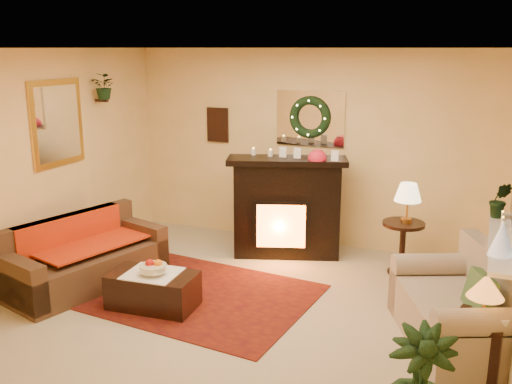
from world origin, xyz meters
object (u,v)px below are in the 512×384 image
at_px(fireplace, 287,214).
at_px(end_table_square, 479,343).
at_px(sofa, 85,249).
at_px(coffee_table, 153,288).
at_px(loveseat, 458,300).
at_px(side_table_round, 402,247).

height_order(fireplace, end_table_square, fireplace).
bearing_deg(fireplace, sofa, -153.37).
distance_m(sofa, coffee_table, 1.04).
bearing_deg(loveseat, side_table_round, 91.26).
bearing_deg(fireplace, side_table_round, -21.67).
relative_size(fireplace, loveseat, 0.90).
distance_m(fireplace, end_table_square, 3.12).
bearing_deg(end_table_square, sofa, 176.46).
bearing_deg(side_table_round, sofa, -152.34).
bearing_deg(side_table_round, fireplace, 176.90).
height_order(loveseat, side_table_round, loveseat).
distance_m(fireplace, loveseat, 2.67).
height_order(fireplace, side_table_round, fireplace).
relative_size(loveseat, side_table_round, 2.31).
bearing_deg(fireplace, loveseat, -54.49).
bearing_deg(end_table_square, side_table_round, 114.78).
bearing_deg(fireplace, end_table_square, -59.13).
xyz_separation_m(sofa, loveseat, (3.92, 0.20, -0.01)).
height_order(sofa, fireplace, fireplace).
xyz_separation_m(end_table_square, coffee_table, (-3.12, 0.04, -0.06)).
xyz_separation_m(loveseat, side_table_round, (-0.70, 1.49, -0.09)).
bearing_deg(coffee_table, loveseat, 3.92).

